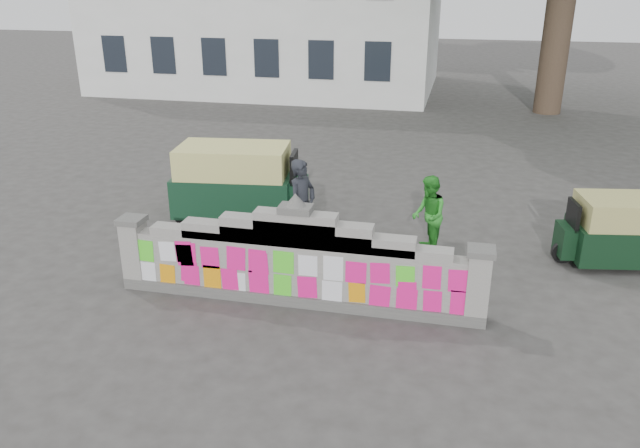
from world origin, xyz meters
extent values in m
plane|color=#383533|center=(0.00, 0.00, 0.00)|extent=(100.00, 100.00, 0.00)
cube|color=#4C4C49|center=(0.00, 0.00, 0.10)|extent=(6.40, 0.42, 0.20)
cube|color=gray|center=(0.00, 0.00, 0.60)|extent=(6.40, 0.32, 1.00)
cube|color=gray|center=(0.00, 0.00, 1.17)|extent=(5.20, 0.32, 0.14)
cube|color=gray|center=(0.00, 0.00, 1.24)|extent=(4.00, 0.32, 0.28)
cube|color=gray|center=(0.00, 0.00, 1.32)|extent=(2.60, 0.32, 0.44)
cube|color=gray|center=(0.00, 0.00, 1.39)|extent=(1.40, 0.32, 0.58)
cube|color=#4C4C49|center=(0.00, 0.00, 1.74)|extent=(0.55, 0.36, 0.12)
cone|color=#4C4C49|center=(0.00, 0.00, 1.90)|extent=(0.36, 0.36, 0.22)
cube|color=gray|center=(-3.02, 0.00, 0.62)|extent=(0.36, 0.40, 1.24)
cube|color=#4C4C49|center=(-3.02, 0.00, 1.28)|extent=(0.44, 0.44, 0.10)
cube|color=gray|center=(3.02, 0.00, 0.62)|extent=(0.36, 0.40, 1.24)
cube|color=#4C4C49|center=(3.02, 0.00, 1.28)|extent=(0.44, 0.44, 0.10)
cube|color=silver|center=(-7.00, 22.00, 4.00)|extent=(16.00, 10.00, 8.00)
cylinder|color=#38281E|center=(6.00, 18.00, 3.00)|extent=(1.10, 1.10, 6.00)
imported|color=black|center=(-0.32, 1.65, 0.55)|extent=(2.19, 1.51, 1.09)
imported|color=black|center=(-0.32, 1.65, 0.93)|extent=(0.68, 0.80, 1.85)
imported|color=green|center=(2.06, 2.65, 0.81)|extent=(0.79, 0.91, 1.62)
cube|color=#11331F|center=(-2.44, 3.64, 0.62)|extent=(2.84, 1.77, 0.89)
cube|color=#D3CC70|center=(-2.44, 3.64, 1.40)|extent=(2.61, 1.69, 0.67)
cube|color=#11331F|center=(-1.06, 3.81, 0.62)|extent=(0.65, 0.84, 0.78)
cube|color=black|center=(-1.06, 3.81, 1.29)|extent=(0.18, 0.79, 0.67)
cylinder|color=black|center=(-0.94, 3.82, 0.28)|extent=(0.57, 0.20, 0.56)
cylinder|color=black|center=(-3.37, 2.91, 0.28)|extent=(0.57, 0.20, 0.56)
cylinder|color=black|center=(-3.52, 4.13, 0.28)|extent=(0.57, 0.20, 0.56)
cube|color=black|center=(5.90, 2.95, 0.49)|extent=(2.29, 1.50, 0.71)
cube|color=tan|center=(5.90, 2.95, 1.11)|extent=(2.11, 1.42, 0.53)
cube|color=black|center=(4.81, 2.76, 0.49)|extent=(0.54, 0.69, 0.62)
cube|color=black|center=(4.81, 2.76, 1.02)|extent=(0.18, 0.62, 0.53)
cylinder|color=black|center=(4.72, 2.75, 0.22)|extent=(0.45, 0.18, 0.44)
camera|label=1|loc=(2.52, -9.28, 5.32)|focal=35.00mm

